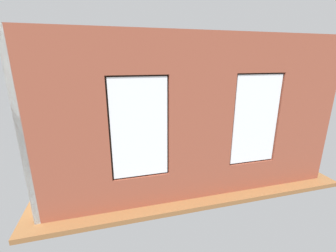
# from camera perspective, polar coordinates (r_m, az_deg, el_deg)

# --- Properties ---
(ground_plane) EXTENTS (6.86, 5.79, 0.10)m
(ground_plane) POSITION_cam_1_polar(r_m,az_deg,el_deg) (7.21, -0.10, -6.80)
(ground_plane) COLOR brown
(brick_wall_with_windows) EXTENTS (6.26, 0.30, 3.29)m
(brick_wall_with_windows) POSITION_cam_1_polar(r_m,az_deg,el_deg) (4.40, 8.35, 0.95)
(brick_wall_with_windows) COLOR brown
(brick_wall_with_windows) RESTS_ON ground_plane
(white_wall_right) EXTENTS (0.10, 4.79, 3.29)m
(white_wall_right) POSITION_cam_1_polar(r_m,az_deg,el_deg) (6.45, -27.14, 4.36)
(white_wall_right) COLOR silver
(white_wall_right) RESTS_ON ground_plane
(couch_by_window) EXTENTS (1.75, 0.87, 0.80)m
(couch_by_window) POSITION_cam_1_polar(r_m,az_deg,el_deg) (5.26, -2.28, -11.51)
(couch_by_window) COLOR black
(couch_by_window) RESTS_ON ground_plane
(couch_left) EXTENTS (1.00, 2.09, 0.80)m
(couch_left) POSITION_cam_1_polar(r_m,az_deg,el_deg) (7.42, 19.99, -4.00)
(couch_left) COLOR black
(couch_left) RESTS_ON ground_plane
(coffee_table) EXTENTS (1.48, 0.80, 0.46)m
(coffee_table) POSITION_cam_1_polar(r_m,az_deg,el_deg) (6.96, -2.59, -3.67)
(coffee_table) COLOR tan
(coffee_table) RESTS_ON ground_plane
(cup_ceramic) EXTENTS (0.08, 0.08, 0.10)m
(cup_ceramic) POSITION_cam_1_polar(r_m,az_deg,el_deg) (6.84, -1.47, -3.12)
(cup_ceramic) COLOR #B23D38
(cup_ceramic) RESTS_ON coffee_table
(table_plant_small) EXTENTS (0.17, 0.17, 0.26)m
(table_plant_small) POSITION_cam_1_polar(r_m,az_deg,el_deg) (6.96, -4.27, -2.02)
(table_plant_small) COLOR gray
(table_plant_small) RESTS_ON coffee_table
(remote_gray) EXTENTS (0.17, 0.12, 0.02)m
(remote_gray) POSITION_cam_1_polar(r_m,az_deg,el_deg) (6.76, -6.05, -3.82)
(remote_gray) COLOR #59595B
(remote_gray) RESTS_ON coffee_table
(remote_black) EXTENTS (0.11, 0.18, 0.02)m
(remote_black) POSITION_cam_1_polar(r_m,az_deg,el_deg) (7.16, 0.34, -2.53)
(remote_black) COLOR black
(remote_black) RESTS_ON coffee_table
(remote_silver) EXTENTS (0.17, 0.12, 0.02)m
(remote_silver) POSITION_cam_1_polar(r_m,az_deg,el_deg) (6.94, -2.59, -3.17)
(remote_silver) COLOR #B2B2B7
(remote_silver) RESTS_ON coffee_table
(media_console) EXTENTS (0.92, 0.42, 0.51)m
(media_console) POSITION_cam_1_polar(r_m,az_deg,el_deg) (6.92, -22.98, -6.49)
(media_console) COLOR black
(media_console) RESTS_ON ground_plane
(tv_flatscreen) EXTENTS (0.97, 0.20, 0.67)m
(tv_flatscreen) POSITION_cam_1_polar(r_m,az_deg,el_deg) (6.72, -23.53, -1.82)
(tv_flatscreen) COLOR black
(tv_flatscreen) RESTS_ON media_console
(papasan_chair) EXTENTS (1.04, 1.04, 0.67)m
(papasan_chair) POSITION_cam_1_polar(r_m,az_deg,el_deg) (8.64, -3.75, 0.54)
(papasan_chair) COLOR olive
(papasan_chair) RESTS_ON ground_plane
(potted_plant_corner_far_left) EXTENTS (0.81, 0.88, 1.37)m
(potted_plant_corner_far_left) POSITION_cam_1_polar(r_m,az_deg,el_deg) (6.56, 27.25, -5.46)
(potted_plant_corner_far_left) COLOR gray
(potted_plant_corner_far_left) RESTS_ON ground_plane
(potted_plant_mid_room_small) EXTENTS (0.39, 0.39, 0.68)m
(potted_plant_mid_room_small) POSITION_cam_1_polar(r_m,az_deg,el_deg) (8.17, 3.82, -0.23)
(potted_plant_mid_room_small) COLOR #47423D
(potted_plant_mid_room_small) RESTS_ON ground_plane
(potted_plant_near_tv) EXTENTS (0.59, 0.59, 1.02)m
(potted_plant_near_tv) POSITION_cam_1_polar(r_m,az_deg,el_deg) (5.87, -19.17, -5.97)
(potted_plant_near_tv) COLOR #47423D
(potted_plant_near_tv) RESTS_ON ground_plane
(potted_plant_between_couches) EXTENTS (0.80, 0.84, 1.15)m
(potted_plant_between_couches) POSITION_cam_1_polar(r_m,az_deg,el_deg) (5.58, 10.99, -6.82)
(potted_plant_between_couches) COLOR #9E5638
(potted_plant_between_couches) RESTS_ON ground_plane
(potted_plant_foreground_right) EXTENTS (0.48, 0.48, 0.74)m
(potted_plant_foreground_right) POSITION_cam_1_polar(r_m,az_deg,el_deg) (8.60, -19.61, -0.23)
(potted_plant_foreground_right) COLOR gray
(potted_plant_foreground_right) RESTS_ON ground_plane
(potted_plant_by_left_couch) EXTENTS (0.36, 0.36, 0.59)m
(potted_plant_by_left_couch) POSITION_cam_1_polar(r_m,az_deg,el_deg) (8.39, 12.12, -0.62)
(potted_plant_by_left_couch) COLOR brown
(potted_plant_by_left_couch) RESTS_ON ground_plane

